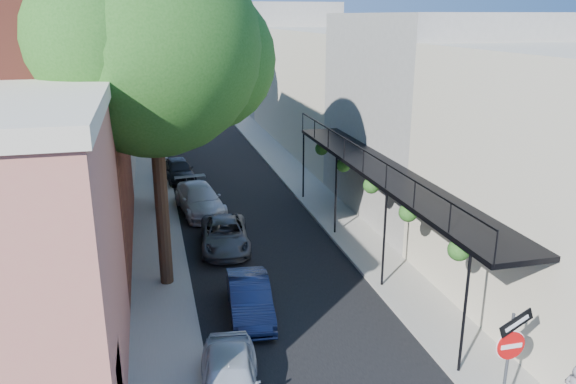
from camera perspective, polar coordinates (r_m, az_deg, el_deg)
road_surface at (r=39.24m, az=-7.87°, el=4.24°), size 6.00×64.00×0.01m
sidewalk_left at (r=39.02m, az=-13.72°, el=3.91°), size 2.00×64.00×0.12m
sidewalk_right at (r=39.84m, az=-2.13°, el=4.68°), size 2.00×64.00×0.12m
buildings_left at (r=37.36m, az=-22.50°, el=10.12°), size 10.10×59.10×12.00m
buildings_right at (r=39.94m, az=5.11°, el=11.01°), size 9.80×55.00×10.00m
sign_post at (r=13.39m, az=21.64°, el=-14.69°), size 0.89×0.17×2.99m
oak_near at (r=18.31m, az=-12.40°, el=13.93°), size 7.48×6.80×11.42m
oak_mid at (r=26.31m, az=-13.09°, el=13.06°), size 6.60×6.00×10.20m
oak_far at (r=35.29m, az=-13.54°, el=16.01°), size 7.70×7.00×11.90m
parked_car_a at (r=14.15m, az=-5.96°, el=-18.45°), size 1.88×3.71×1.21m
parked_car_b at (r=17.58m, az=-3.91°, el=-10.74°), size 1.53×3.66×1.18m
parked_car_c at (r=22.52m, az=-6.42°, el=-4.34°), size 2.21×4.17×1.12m
parked_car_d at (r=26.69m, az=-8.96°, el=-0.72°), size 2.36×4.66×1.30m
parked_car_e at (r=32.04m, az=-11.05°, el=2.23°), size 1.87×3.87×1.27m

